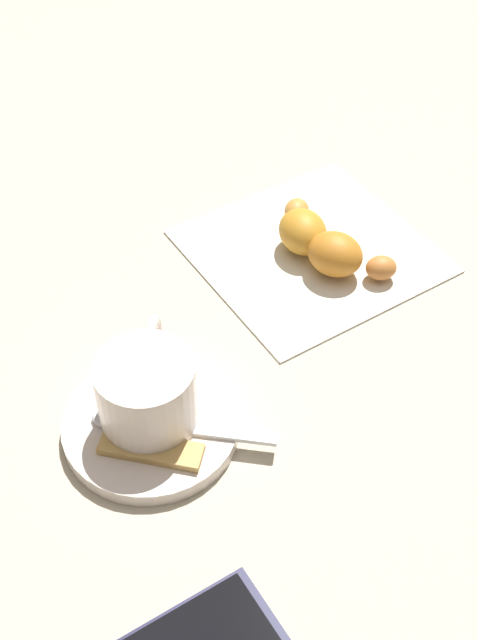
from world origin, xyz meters
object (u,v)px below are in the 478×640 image
(espresso_cup, at_px, (147,391))
(teaspoon, at_px, (152,423))
(napkin, at_px, (310,250))
(sugar_packet, at_px, (151,449))
(saucer, at_px, (151,425))
(croissant, at_px, (322,242))

(espresso_cup, xyz_separation_m, teaspoon, (0.00, 0.01, -0.03))
(teaspoon, relative_size, napkin, 0.56)
(espresso_cup, bearing_deg, sugar_packet, 55.79)
(sugar_packet, height_order, napkin, sugar_packet)
(saucer, height_order, teaspoon, teaspoon)
(teaspoon, distance_m, croissant, 0.22)
(espresso_cup, height_order, sugar_packet, espresso_cup)
(teaspoon, relative_size, sugar_packet, 1.51)
(croissant, bearing_deg, napkin, -95.19)
(sugar_packet, bearing_deg, croissant, 70.03)
(espresso_cup, relative_size, croissant, 0.62)
(teaspoon, distance_m, sugar_packet, 0.02)
(teaspoon, xyz_separation_m, croissant, (-0.21, -0.06, 0.01))
(teaspoon, height_order, croissant, croissant)
(saucer, distance_m, sugar_packet, 0.03)
(espresso_cup, bearing_deg, croissant, -166.63)
(espresso_cup, distance_m, croissant, 0.21)
(napkin, bearing_deg, espresso_cup, 16.61)
(sugar_packet, xyz_separation_m, croissant, (-0.22, -0.07, 0.01))
(saucer, xyz_separation_m, croissant, (-0.21, -0.05, 0.01))
(saucer, bearing_deg, espresso_cup, -125.39)
(saucer, relative_size, espresso_cup, 1.52)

